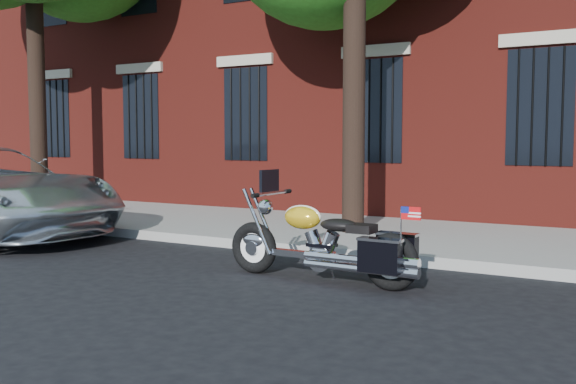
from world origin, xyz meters
The scene contains 4 objects.
ground centered at (0.00, 0.00, 0.00)m, with size 120.00×120.00×0.00m, color black.
curb centered at (0.00, 1.38, 0.07)m, with size 40.00×0.16×0.15m, color gray.
sidewalk centered at (0.00, 3.26, 0.07)m, with size 40.00×3.60×0.15m, color gray.
motorcycle centered at (1.52, -0.11, 0.43)m, with size 2.53×0.74×1.28m.
Camera 1 is at (4.70, -6.63, 1.63)m, focal length 40.00 mm.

